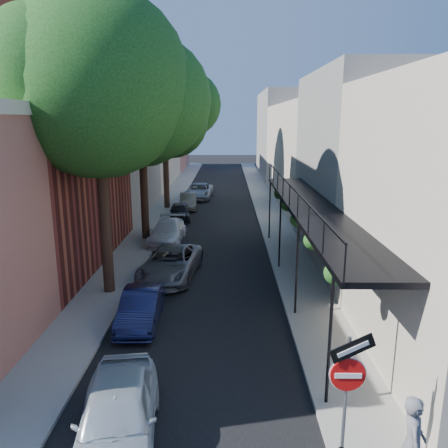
{
  "coord_description": "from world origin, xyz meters",
  "views": [
    {
      "loc": [
        0.9,
        -6.28,
        6.77
      ],
      "look_at": [
        0.77,
        10.26,
        2.8
      ],
      "focal_mm": 35.0,
      "sensor_mm": 36.0,
      "label": 1
    }
  ],
  "objects_px": {
    "parked_car_d": "(168,232)",
    "pedestrian": "(412,443)",
    "sign_post": "(348,380)",
    "parked_car_f": "(188,201)",
    "parked_car_b": "(141,308)",
    "parked_car_c": "(171,263)",
    "oak_far": "(170,99)",
    "parked_car_g": "(199,191)",
    "oak_mid": "(149,114)",
    "parked_car_a": "(117,416)",
    "oak_near": "(110,88)",
    "parked_car_e": "(180,212)"
  },
  "relations": [
    {
      "from": "parked_car_d",
      "to": "pedestrian",
      "type": "height_order",
      "value": "pedestrian"
    },
    {
      "from": "parked_car_d",
      "to": "pedestrian",
      "type": "xyz_separation_m",
      "value": [
        6.73,
        -16.93,
        0.43
      ]
    },
    {
      "from": "sign_post",
      "to": "parked_car_f",
      "type": "xyz_separation_m",
      "value": [
        -5.3,
        26.02,
        -1.44
      ]
    },
    {
      "from": "parked_car_d",
      "to": "sign_post",
      "type": "bearing_deg",
      "value": -69.56
    },
    {
      "from": "parked_car_b",
      "to": "parked_car_c",
      "type": "bearing_deg",
      "value": 82.57
    },
    {
      "from": "oak_far",
      "to": "parked_car_d",
      "type": "relative_size",
      "value": 2.76
    },
    {
      "from": "parked_car_g",
      "to": "parked_car_d",
      "type": "bearing_deg",
      "value": -90.29
    },
    {
      "from": "parked_car_b",
      "to": "oak_mid",
      "type": "bearing_deg",
      "value": 95.72
    },
    {
      "from": "pedestrian",
      "to": "parked_car_a",
      "type": "bearing_deg",
      "value": 93.79
    },
    {
      "from": "oak_near",
      "to": "parked_car_b",
      "type": "distance_m",
      "value": 7.96
    },
    {
      "from": "oak_mid",
      "to": "parked_car_d",
      "type": "height_order",
      "value": "oak_mid"
    },
    {
      "from": "parked_car_c",
      "to": "parked_car_a",
      "type": "bearing_deg",
      "value": -81.8
    },
    {
      "from": "oak_mid",
      "to": "parked_car_c",
      "type": "bearing_deg",
      "value": -73.82
    },
    {
      "from": "parked_car_c",
      "to": "parked_car_f",
      "type": "bearing_deg",
      "value": 99.42
    },
    {
      "from": "sign_post",
      "to": "oak_mid",
      "type": "height_order",
      "value": "oak_mid"
    },
    {
      "from": "oak_near",
      "to": "oak_mid",
      "type": "relative_size",
      "value": 1.12
    },
    {
      "from": "oak_near",
      "to": "parked_car_c",
      "type": "relative_size",
      "value": 2.43
    },
    {
      "from": "sign_post",
      "to": "oak_mid",
      "type": "distance_m",
      "value": 19.14
    },
    {
      "from": "parked_car_f",
      "to": "parked_car_g",
      "type": "height_order",
      "value": "parked_car_g"
    },
    {
      "from": "parked_car_d",
      "to": "parked_car_b",
      "type": "bearing_deg",
      "value": -85.92
    },
    {
      "from": "oak_near",
      "to": "parked_car_g",
      "type": "bearing_deg",
      "value": 85.23
    },
    {
      "from": "parked_car_d",
      "to": "parked_car_e",
      "type": "height_order",
      "value": "parked_car_d"
    },
    {
      "from": "parked_car_c",
      "to": "parked_car_e",
      "type": "height_order",
      "value": "parked_car_c"
    },
    {
      "from": "oak_near",
      "to": "parked_car_f",
      "type": "distance_m",
      "value": 18.29
    },
    {
      "from": "parked_car_a",
      "to": "parked_car_e",
      "type": "bearing_deg",
      "value": 85.1
    },
    {
      "from": "oak_mid",
      "to": "pedestrian",
      "type": "distance_m",
      "value": 20.23
    },
    {
      "from": "oak_mid",
      "to": "parked_car_c",
      "type": "distance_m",
      "value": 9.22
    },
    {
      "from": "parked_car_a",
      "to": "parked_car_d",
      "type": "height_order",
      "value": "parked_car_a"
    },
    {
      "from": "parked_car_c",
      "to": "parked_car_g",
      "type": "xyz_separation_m",
      "value": [
        -0.03,
        19.63,
        0.01
      ]
    },
    {
      "from": "oak_far",
      "to": "parked_car_e",
      "type": "height_order",
      "value": "oak_far"
    },
    {
      "from": "sign_post",
      "to": "parked_car_a",
      "type": "distance_m",
      "value": 4.8
    },
    {
      "from": "oak_far",
      "to": "parked_car_b",
      "type": "bearing_deg",
      "value": -86.18
    },
    {
      "from": "pedestrian",
      "to": "parked_car_f",
      "type": "bearing_deg",
      "value": 28.97
    },
    {
      "from": "parked_car_a",
      "to": "parked_car_g",
      "type": "bearing_deg",
      "value": 82.84
    },
    {
      "from": "parked_car_d",
      "to": "parked_car_g",
      "type": "xyz_separation_m",
      "value": [
        0.87,
        14.06,
        0.04
      ]
    },
    {
      "from": "pedestrian",
      "to": "parked_car_c",
      "type": "bearing_deg",
      "value": 42.57
    },
    {
      "from": "oak_near",
      "to": "parked_car_d",
      "type": "height_order",
      "value": "oak_near"
    },
    {
      "from": "parked_car_e",
      "to": "parked_car_d",
      "type": "bearing_deg",
      "value": -96.87
    },
    {
      "from": "oak_far",
      "to": "parked_car_d",
      "type": "distance_m",
      "value": 12.48
    },
    {
      "from": "parked_car_b",
      "to": "pedestrian",
      "type": "height_order",
      "value": "pedestrian"
    },
    {
      "from": "oak_near",
      "to": "sign_post",
      "type": "bearing_deg",
      "value": -54.91
    },
    {
      "from": "parked_car_d",
      "to": "parked_car_e",
      "type": "distance_m",
      "value": 5.76
    },
    {
      "from": "sign_post",
      "to": "oak_far",
      "type": "distance_m",
      "value": 27.8
    },
    {
      "from": "oak_near",
      "to": "parked_car_e",
      "type": "relative_size",
      "value": 3.36
    },
    {
      "from": "oak_far",
      "to": "parked_car_b",
      "type": "distance_m",
      "value": 21.36
    },
    {
      "from": "parked_car_b",
      "to": "parked_car_g",
      "type": "relative_size",
      "value": 0.73
    },
    {
      "from": "sign_post",
      "to": "pedestrian",
      "type": "bearing_deg",
      "value": -23.04
    },
    {
      "from": "parked_car_c",
      "to": "pedestrian",
      "type": "relative_size",
      "value": 2.51
    },
    {
      "from": "parked_car_d",
      "to": "parked_car_e",
      "type": "bearing_deg",
      "value": 90.8
    },
    {
      "from": "parked_car_c",
      "to": "parked_car_g",
      "type": "bearing_deg",
      "value": 97.33
    }
  ]
}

